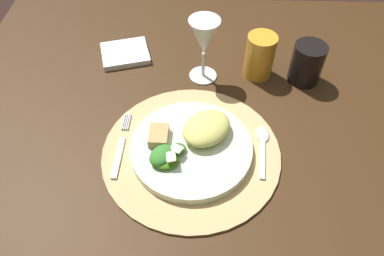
% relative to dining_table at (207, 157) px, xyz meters
% --- Properties ---
extents(ground_plane, '(6.00, 6.00, 0.00)m').
position_rel_dining_table_xyz_m(ground_plane, '(0.00, 0.00, -0.56)').
color(ground_plane, black).
extents(dining_table, '(1.20, 0.98, 0.71)m').
position_rel_dining_table_xyz_m(dining_table, '(0.00, 0.00, 0.00)').
color(dining_table, '#3B2411').
rests_on(dining_table, ground).
extents(placemat, '(0.36, 0.36, 0.01)m').
position_rel_dining_table_xyz_m(placemat, '(-0.04, -0.10, 0.15)').
color(placemat, tan).
rests_on(placemat, dining_table).
extents(dinner_plate, '(0.25, 0.25, 0.02)m').
position_rel_dining_table_xyz_m(dinner_plate, '(-0.04, -0.10, 0.17)').
color(dinner_plate, silver).
rests_on(dinner_plate, placemat).
extents(pasta_serving, '(0.13, 0.14, 0.04)m').
position_rel_dining_table_xyz_m(pasta_serving, '(-0.01, -0.07, 0.19)').
color(pasta_serving, '#D6CF66').
rests_on(pasta_serving, dinner_plate).
extents(salad_greens, '(0.08, 0.07, 0.03)m').
position_rel_dining_table_xyz_m(salad_greens, '(-0.08, -0.14, 0.19)').
color(salad_greens, '#357B2A').
rests_on(salad_greens, dinner_plate).
extents(bread_piece, '(0.04, 0.05, 0.02)m').
position_rel_dining_table_xyz_m(bread_piece, '(-0.10, -0.09, 0.19)').
color(bread_piece, tan).
rests_on(bread_piece, dinner_plate).
extents(fork, '(0.02, 0.17, 0.00)m').
position_rel_dining_table_xyz_m(fork, '(-0.18, -0.10, 0.16)').
color(fork, silver).
rests_on(fork, placemat).
extents(spoon, '(0.03, 0.13, 0.01)m').
position_rel_dining_table_xyz_m(spoon, '(0.11, -0.08, 0.16)').
color(spoon, silver).
rests_on(spoon, placemat).
extents(napkin, '(0.14, 0.13, 0.01)m').
position_rel_dining_table_xyz_m(napkin, '(-0.22, 0.21, 0.16)').
color(napkin, white).
rests_on(napkin, dining_table).
extents(wine_glass, '(0.07, 0.07, 0.16)m').
position_rel_dining_table_xyz_m(wine_glass, '(-0.02, 0.13, 0.26)').
color(wine_glass, silver).
rests_on(wine_glass, dining_table).
extents(amber_tumbler, '(0.07, 0.07, 0.11)m').
position_rel_dining_table_xyz_m(amber_tumbler, '(0.12, 0.15, 0.21)').
color(amber_tumbler, gold).
rests_on(amber_tumbler, dining_table).
extents(dark_tumbler, '(0.08, 0.08, 0.10)m').
position_rel_dining_table_xyz_m(dark_tumbler, '(0.23, 0.13, 0.20)').
color(dark_tumbler, black).
rests_on(dark_tumbler, dining_table).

